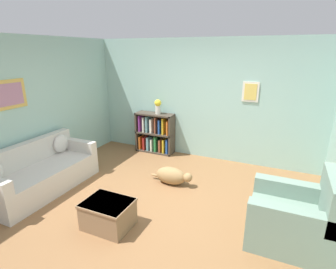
{
  "coord_description": "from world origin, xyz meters",
  "views": [
    {
      "loc": [
        1.64,
        -3.25,
        2.34
      ],
      "look_at": [
        0.0,
        0.4,
        1.05
      ],
      "focal_mm": 28.0,
      "sensor_mm": 36.0,
      "label": 1
    }
  ],
  "objects": [
    {
      "name": "couch",
      "position": [
        -2.07,
        -0.4,
        0.3
      ],
      "size": [
        0.83,
        1.92,
        0.82
      ],
      "color": "beige",
      "rests_on": "ground_plane"
    },
    {
      "name": "vase",
      "position": [
        -0.98,
        2.02,
        1.13
      ],
      "size": [
        0.16,
        0.16,
        0.33
      ],
      "color": "silver",
      "rests_on": "bookshelf"
    },
    {
      "name": "wall_back",
      "position": [
        0.0,
        2.25,
        1.3
      ],
      "size": [
        5.6,
        0.13,
        2.6
      ],
      "color": "#93BCB2",
      "rests_on": "ground_plane"
    },
    {
      "name": "ground_plane",
      "position": [
        0.0,
        0.0,
        0.0
      ],
      "size": [
        14.0,
        14.0,
        0.0
      ],
      "primitive_type": "plane",
      "color": "brown"
    },
    {
      "name": "bookshelf",
      "position": [
        -1.06,
        2.03,
        0.45
      ],
      "size": [
        0.91,
        0.33,
        0.94
      ],
      "color": "#42382D",
      "rests_on": "ground_plane"
    },
    {
      "name": "dog",
      "position": [
        -0.06,
        0.71,
        0.16
      ],
      "size": [
        0.84,
        0.29,
        0.32
      ],
      "color": "#9E7A4C",
      "rests_on": "ground_plane"
    },
    {
      "name": "coffee_table",
      "position": [
        -0.38,
        -0.77,
        0.21
      ],
      "size": [
        0.66,
        0.52,
        0.39
      ],
      "color": "#846647",
      "rests_on": "ground_plane"
    },
    {
      "name": "recliner_chair",
      "position": [
        1.95,
        -0.05,
        0.35
      ],
      "size": [
        0.98,
        0.88,
        0.98
      ],
      "color": "gray",
      "rests_on": "ground_plane"
    },
    {
      "name": "wall_left",
      "position": [
        -2.55,
        -0.0,
        1.3
      ],
      "size": [
        0.13,
        5.0,
        2.6
      ],
      "color": "#93BCB2",
      "rests_on": "ground_plane"
    }
  ]
}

